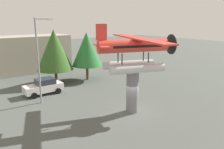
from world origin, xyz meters
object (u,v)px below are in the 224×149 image
storefront_building (30,54)px  tree_center_back (87,49)px  floatplane_monument (135,51)px  display_pedestal (132,91)px  streetlight_primary (40,55)px  car_mid_white (44,86)px  tree_east (54,50)px

storefront_building → tree_center_back: size_ratio=1.82×
storefront_building → floatplane_monument: bearing=-84.9°
display_pedestal → streetlight_primary: (-5.57, 7.20, 2.88)m
car_mid_white → streetlight_primary: 4.76m
display_pedestal → tree_center_back: tree_center_back is taller
display_pedestal → storefront_building: 22.09m
car_mid_white → storefront_building: storefront_building is taller
car_mid_white → streetlight_primary: bearing=66.7°
car_mid_white → tree_east: tree_east is taller
display_pedestal → tree_center_back: 12.49m
floatplane_monument → storefront_building: bearing=114.8°
streetlight_primary → tree_east: size_ratio=1.20×
floatplane_monument → car_mid_white: floatplane_monument is taller
storefront_building → tree_east: 9.23m
streetlight_primary → tree_center_back: streetlight_primary is taller
storefront_building → tree_east: size_ratio=1.70×
car_mid_white → floatplane_monument: bearing=115.5°
car_mid_white → display_pedestal: bearing=115.0°
floatplane_monument → car_mid_white: bearing=135.2°
floatplane_monument → tree_east: 13.11m
streetlight_primary → tree_east: bearing=55.3°
tree_center_back → floatplane_monument: bearing=-101.5°
floatplane_monument → tree_east: bearing=117.4°
display_pedestal → tree_east: bearing=97.2°
tree_east → tree_center_back: tree_east is taller
car_mid_white → tree_center_back: (7.09, 2.34, 3.33)m
tree_east → tree_center_back: 4.30m
car_mid_white → tree_east: size_ratio=0.61×
floatplane_monument → storefront_building: size_ratio=0.86×
streetlight_primary → storefront_building: streetlight_primary is taller
floatplane_monument → tree_center_back: bearing=98.2°
floatplane_monument → tree_center_back: floatplane_monument is taller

